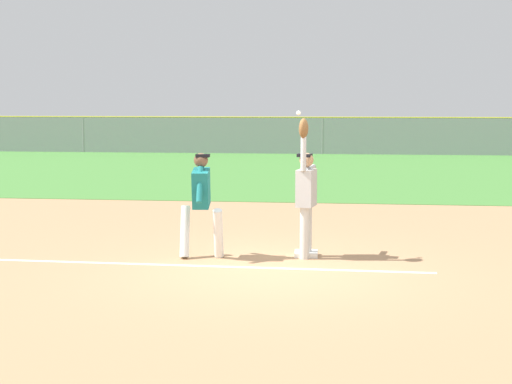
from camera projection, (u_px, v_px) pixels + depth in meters
The scene contains 12 objects.
ground_plane at pixel (271, 270), 11.34m from camera, with size 78.55×78.55×0.00m, color tan.
outfield_grass at pixel (315, 171), 27.75m from camera, with size 48.51×18.01×0.01m, color #478438.
chalk_foul_line at pixel (53, 261), 11.93m from camera, with size 12.00×0.10×0.01m, color white.
first_base at pixel (306, 254), 12.35m from camera, with size 0.38×0.38×0.08m, color white.
fielder at pixel (306, 190), 12.09m from camera, with size 0.33×0.90×2.28m.
runner at pixel (201, 198), 12.08m from camera, with size 0.76×0.85×1.72m.
baseball at pixel (299, 113), 11.93m from camera, with size 0.07×0.07×0.07m, color white.
outfield_fence at pixel (322, 135), 36.52m from camera, with size 48.59×0.08×1.83m.
parked_car_blue at pixel (149, 136), 41.08m from camera, with size 4.47×2.24×1.25m.
parked_car_white at pixel (246, 137), 40.65m from camera, with size 4.53×2.37×1.25m.
parked_car_red at pixel (330, 137), 39.68m from camera, with size 4.54×2.40×1.25m.
parked_car_green at pixel (430, 138), 39.05m from camera, with size 4.45×2.21×1.25m.
Camera 1 is at (1.08, -11.06, 2.53)m, focal length 52.43 mm.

